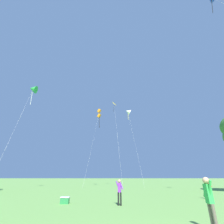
# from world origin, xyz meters

# --- Properties ---
(kite_orange_box) EXTENTS (2.29, 4.79, 15.41)m
(kite_orange_box) POSITION_xyz_m (-5.42, 28.95, 14.31)
(kite_orange_box) COLOR orange
(kite_orange_box) RESTS_ON ground_plane
(kite_green_small) EXTENTS (3.38, 9.54, 16.66)m
(kite_green_small) POSITION_xyz_m (-16.29, 20.87, 15.86)
(kite_green_small) COLOR green
(kite_green_small) RESTS_ON ground_plane
(kite_yellow_diamond) EXTENTS (1.57, 10.08, 18.08)m
(kite_yellow_diamond) POSITION_xyz_m (-2.11, 30.19, 16.21)
(kite_yellow_diamond) COLOR yellow
(kite_yellow_diamond) RESTS_ON ground_plane
(kite_white_distant) EXTENTS (2.12, 10.89, 18.07)m
(kite_white_distant) POSITION_xyz_m (1.37, 34.93, 17.22)
(kite_white_distant) COLOR white
(kite_white_distant) RESTS_ON ground_plane
(person_near_tree) EXTENTS (0.50, 0.22, 1.55)m
(person_near_tree) POSITION_xyz_m (5.61, 11.34, 0.93)
(person_near_tree) COLOR #665B4C
(person_near_tree) RESTS_ON ground_plane
(person_foreground_watcher) EXTENTS (0.50, 0.21, 1.56)m
(person_foreground_watcher) POSITION_xyz_m (-1.93, 8.29, 0.94)
(person_foreground_watcher) COLOR black
(person_foreground_watcher) RESTS_ON ground_plane
(person_in_blue_jacket) EXTENTS (0.23, 0.56, 1.72)m
(person_in_blue_jacket) POSITION_xyz_m (1.10, 2.94, 1.03)
(person_in_blue_jacket) COLOR #665B4C
(person_in_blue_jacket) RESTS_ON ground_plane
(picnic_cooler) EXTENTS (0.60, 0.40, 0.44)m
(picnic_cooler) POSITION_xyz_m (-5.67, 8.96, 0.22)
(picnic_cooler) COLOR #2D8C47
(picnic_cooler) RESTS_ON ground_plane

